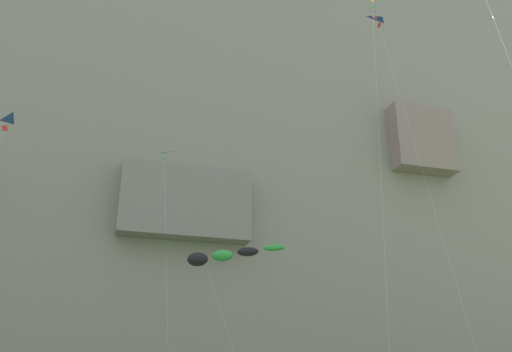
# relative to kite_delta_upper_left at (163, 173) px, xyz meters

# --- Properties ---
(cliff_face) EXTENTS (180.00, 25.79, 67.93)m
(cliff_face) POSITION_rel_kite_delta_upper_left_xyz_m (4.26, 29.22, 15.23)
(cliff_face) COLOR gray
(cliff_face) RESTS_ON ground
(kite_delta_upper_left) EXTENTS (2.25, 1.88, 20.16)m
(kite_delta_upper_left) POSITION_rel_kite_delta_upper_left_xyz_m (0.00, 0.00, 0.00)
(kite_delta_upper_left) COLOR white
(kite_delta_upper_left) RESTS_ON ground
(kite_windsock_upper_right) EXTENTS (5.40, 4.56, 11.59)m
(kite_windsock_upper_right) POSITION_rel_kite_delta_upper_left_xyz_m (3.08, -6.30, -7.54)
(kite_windsock_upper_right) COLOR black
(kite_windsock_upper_right) RESTS_ON ground
(kite_delta_upper_mid) EXTENTS (3.16, 4.14, 29.39)m
(kite_delta_upper_mid) POSITION_rel_kite_delta_upper_left_xyz_m (14.65, -8.40, 9.09)
(kite_delta_upper_mid) COLOR blue
(kite_delta_upper_mid) RESTS_ON ground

